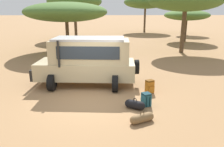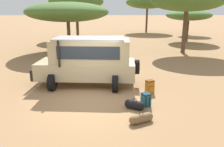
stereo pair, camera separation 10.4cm
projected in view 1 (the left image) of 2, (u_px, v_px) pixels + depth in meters
ground_plane at (91, 102)px, 9.28m from camera, size 320.00×320.00×0.00m
safari_vehicle at (88, 60)px, 11.07m from camera, size 5.43×3.02×2.44m
backpack_beside_front_wheel at (150, 87)px, 10.17m from camera, size 0.44×0.43×0.63m
backpack_cluster_center at (146, 99)px, 8.83m from camera, size 0.41×0.47×0.55m
duffel_bag_low_black_case at (142, 118)px, 7.54m from camera, size 0.88×0.56×0.41m
duffel_bag_soft_canvas at (135, 105)px, 8.57m from camera, size 0.77×0.58×0.44m
acacia_tree_far_left at (75, 2)px, 28.29m from camera, size 7.07×6.83×5.87m
acacia_tree_left_mid at (66, 12)px, 19.52m from camera, size 7.38×7.92×4.45m
acacia_tree_centre_back at (186, 1)px, 18.65m from camera, size 6.36×5.46×5.41m
acacia_tree_right_mid at (145, 2)px, 36.91m from camera, size 7.31×6.93×6.09m
acacia_tree_far_right at (187, 15)px, 26.03m from camera, size 5.24×5.72×3.77m
acacia_tree_distant_right at (187, 5)px, 33.90m from camera, size 4.49×4.40×5.25m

